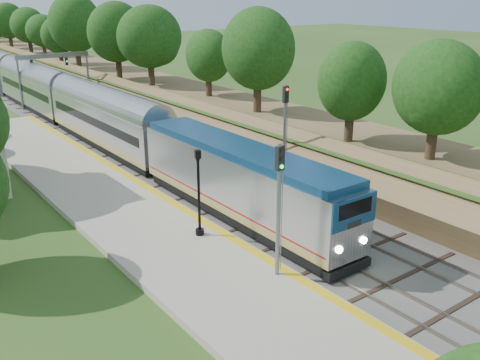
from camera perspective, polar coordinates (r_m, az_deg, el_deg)
ground at (r=23.22m, az=24.01°, el=-16.10°), size 320.00×320.00×0.00m
trackbed at (r=72.19m, az=-20.46°, el=8.00°), size 9.50×170.00×0.28m
platform at (r=30.05m, az=-8.89°, el=-5.76°), size 6.40×68.00×0.38m
yellow_stripe at (r=31.24m, az=-4.28°, el=-4.16°), size 0.55×68.00×0.01m
embankment at (r=74.58m, az=-14.43°, el=10.41°), size 10.64×170.00×11.70m
signal_gantry at (r=66.87m, az=-19.27°, el=11.46°), size 8.40×0.38×6.20m
trees_behind_platform at (r=30.82m, az=-23.31°, el=2.14°), size 7.82×53.32×7.21m
train at (r=75.34m, az=-23.06°, el=9.77°), size 2.92×117.36×4.30m
lamppost_far at (r=28.48m, az=-4.41°, el=-1.92°), size 0.47×0.47×4.78m
signal_platform at (r=23.81m, az=4.17°, el=-1.77°), size 0.37×0.29×6.32m
signal_farside at (r=36.77m, az=4.81°, el=5.98°), size 0.38×0.30×6.93m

